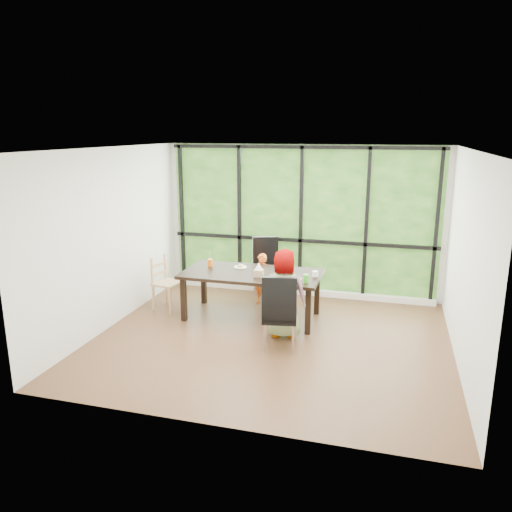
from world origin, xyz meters
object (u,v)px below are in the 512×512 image
object	(u,v)px
dining_table	(252,295)
orange_cup	(210,263)
chair_window_leather	(266,269)
green_cup	(306,279)
tissue_box	(259,273)
white_mug	(315,274)
child_older	(283,293)
chair_interior_leather	(280,311)
plate_near	(285,278)
plate_far	(240,267)
chair_end_beech	(168,283)
child_toddler	(262,279)

from	to	relation	value
dining_table	orange_cup	xyz separation A→B (m)	(-0.76, 0.17, 0.44)
chair_window_leather	green_cup	bearing A→B (deg)	-74.15
dining_table	tissue_box	xyz separation A→B (m)	(0.17, -0.19, 0.43)
white_mug	child_older	bearing A→B (deg)	-119.85
chair_interior_leather	plate_near	size ratio (longest dim) A/B	4.12
chair_interior_leather	plate_far	world-z (taller)	chair_interior_leather
plate_far	white_mug	xyz separation A→B (m)	(1.27, -0.20, 0.04)
orange_cup	plate_far	bearing A→B (deg)	7.58
chair_end_beech	child_older	world-z (taller)	child_older
chair_window_leather	plate_near	size ratio (longest dim) A/B	4.12
orange_cup	child_older	bearing A→B (deg)	-28.55
plate_far	white_mug	distance (m)	1.28
tissue_box	plate_far	bearing A→B (deg)	135.42
dining_table	plate_far	bearing A→B (deg)	138.21
dining_table	chair_window_leather	size ratio (longest dim) A/B	2.02
chair_end_beech	plate_near	size ratio (longest dim) A/B	3.44
dining_table	child_toddler	xyz separation A→B (m)	(0.00, 0.64, 0.07)
dining_table	chair_window_leather	world-z (taller)	chair_window_leather
white_mug	tissue_box	distance (m)	0.87
chair_end_beech	white_mug	xyz separation A→B (m)	(2.47, 0.04, 0.34)
child_toddler	green_cup	xyz separation A→B (m)	(0.92, -0.95, 0.36)
chair_interior_leather	orange_cup	size ratio (longest dim) A/B	8.67
white_mug	tissue_box	bearing A→B (deg)	-165.03
chair_interior_leather	tissue_box	world-z (taller)	chair_interior_leather
chair_interior_leather	child_older	size ratio (longest dim) A/B	0.83
plate_far	white_mug	world-z (taller)	white_mug
chair_end_beech	orange_cup	xyz separation A→B (m)	(0.71, 0.17, 0.36)
chair_window_leather	orange_cup	world-z (taller)	chair_window_leather
dining_table	green_cup	size ratio (longest dim) A/B	17.47
chair_window_leather	white_mug	bearing A→B (deg)	-63.20
chair_window_leather	green_cup	size ratio (longest dim) A/B	8.67
tissue_box	child_older	bearing A→B (deg)	-40.64
white_mug	chair_window_leather	bearing A→B (deg)	136.41
tissue_box	white_mug	bearing A→B (deg)	14.97
chair_interior_leather	plate_near	world-z (taller)	chair_interior_leather
dining_table	child_toddler	size ratio (longest dim) A/B	2.42
child_older	tissue_box	world-z (taller)	child_older
dining_table	child_older	distance (m)	0.92
dining_table	tissue_box	distance (m)	0.50
chair_end_beech	green_cup	size ratio (longest dim) A/B	7.22
child_older	white_mug	distance (m)	0.74
dining_table	plate_near	size ratio (longest dim) A/B	8.31
chair_end_beech	orange_cup	size ratio (longest dim) A/B	7.23
white_mug	green_cup	bearing A→B (deg)	-104.06
dining_table	green_cup	world-z (taller)	green_cup
chair_interior_leather	plate_near	distance (m)	0.85
plate_near	tissue_box	xyz separation A→B (m)	(-0.41, 0.02, 0.05)
plate_near	dining_table	bearing A→B (deg)	160.50
child_older	plate_near	size ratio (longest dim) A/B	4.97
child_older	plate_far	xyz separation A→B (m)	(-0.90, 0.83, 0.11)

